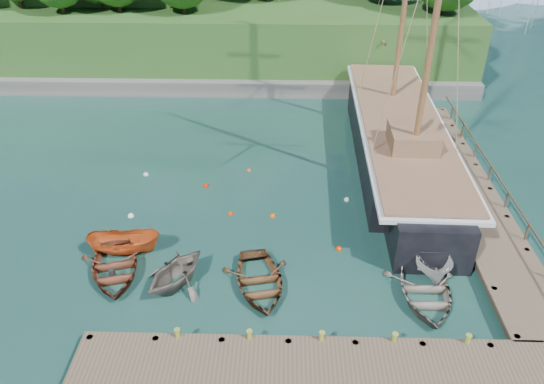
{
  "coord_description": "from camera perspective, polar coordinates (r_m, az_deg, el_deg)",
  "views": [
    {
      "loc": [
        0.33,
        -20.37,
        17.62
      ],
      "look_at": [
        -0.3,
        4.06,
        2.0
      ],
      "focal_mm": 35.0,
      "sensor_mm": 36.0,
      "label": 1
    }
  ],
  "objects": [
    {
      "name": "cabin_boat_white",
      "position": [
        28.22,
        16.11,
        -7.61
      ],
      "size": [
        2.19,
        4.63,
        1.72
      ],
      "primitive_type": "imported",
      "rotation": [
        0.0,
        0.0,
        0.12
      ],
      "color": "silver",
      "rests_on": "ground"
    },
    {
      "name": "mooring_buoy_2",
      "position": [
        30.52,
        0.08,
        -2.67
      ],
      "size": [
        0.36,
        0.36,
        0.36
      ],
      "primitive_type": "sphere",
      "color": "#D95606",
      "rests_on": "ground"
    },
    {
      "name": "rowboat_3",
      "position": [
        26.42,
        16.0,
        -10.84
      ],
      "size": [
        3.49,
        4.87,
        1.01
      ],
      "primitive_type": "imported",
      "rotation": [
        0.0,
        0.0,
        -0.0
      ],
      "color": "#6E645A",
      "rests_on": "ground"
    },
    {
      "name": "mooring_buoy_0",
      "position": [
        31.61,
        -14.93,
        -2.56
      ],
      "size": [
        0.36,
        0.36,
        0.36
      ],
      "primitive_type": "sphere",
      "color": "white",
      "rests_on": "ground"
    },
    {
      "name": "dock_near",
      "position": [
        22.15,
        5.55,
        -18.52
      ],
      "size": [
        20.0,
        3.2,
        1.1
      ],
      "color": "brown",
      "rests_on": "ground"
    },
    {
      "name": "mooring_buoy_4",
      "position": [
        33.55,
        -7.12,
        0.62
      ],
      "size": [
        0.34,
        0.34,
        0.34
      ],
      "primitive_type": "sphere",
      "color": "red",
      "rests_on": "ground"
    },
    {
      "name": "mooring_buoy_7",
      "position": [
        28.36,
        7.21,
        -6.13
      ],
      "size": [
        0.32,
        0.32,
        0.32
      ],
      "primitive_type": "sphere",
      "color": "#EF3700",
      "rests_on": "ground"
    },
    {
      "name": "ground",
      "position": [
        26.93,
        0.43,
        -8.27
      ],
      "size": [
        160.0,
        160.0,
        0.0
      ],
      "primitive_type": "plane",
      "color": "#173A32",
      "rests_on": "ground"
    },
    {
      "name": "bollard_0",
      "position": [
        23.71,
        -9.93,
        -16.07
      ],
      "size": [
        0.26,
        0.26,
        0.45
      ],
      "primitive_type": "cylinder",
      "color": "olive",
      "rests_on": "ground"
    },
    {
      "name": "mooring_buoy_1",
      "position": [
        30.8,
        -4.47,
        -2.42
      ],
      "size": [
        0.3,
        0.3,
        0.3
      ],
      "primitive_type": "sphere",
      "color": "red",
      "rests_on": "ground"
    },
    {
      "name": "headland",
      "position": [
        54.74,
        -13.25,
        19.04
      ],
      "size": [
        51.0,
        19.31,
        12.9
      ],
      "color": "#474744",
      "rests_on": "ground"
    },
    {
      "name": "mooring_buoy_5",
      "position": [
        34.96,
        -2.47,
        2.28
      ],
      "size": [
        0.3,
        0.3,
        0.3
      ],
      "primitive_type": "sphere",
      "color": "#ED441E",
      "rests_on": "ground"
    },
    {
      "name": "mooring_buoy_3",
      "position": [
        32.27,
        8.05,
        -0.88
      ],
      "size": [
        0.35,
        0.35,
        0.35
      ],
      "primitive_type": "sphere",
      "color": "silver",
      "rests_on": "ground"
    },
    {
      "name": "rowboat_1",
      "position": [
        26.51,
        -10.2,
        -9.71
      ],
      "size": [
        4.61,
        4.77,
        1.93
      ],
      "primitive_type": "imported",
      "rotation": [
        0.0,
        0.0,
        -0.55
      ],
      "color": "#5F564D",
      "rests_on": "ground"
    },
    {
      "name": "bollard_3",
      "position": [
        23.78,
        12.83,
        -16.34
      ],
      "size": [
        0.26,
        0.26,
        0.45
      ],
      "primitive_type": "cylinder",
      "color": "olive",
      "rests_on": "ground"
    },
    {
      "name": "schooner",
      "position": [
        36.66,
        13.49,
        5.1
      ],
      "size": [
        6.07,
        29.86,
        22.31
      ],
      "rotation": [
        0.0,
        0.0,
        -0.02
      ],
      "color": "black",
      "rests_on": "ground"
    },
    {
      "name": "rowboat_0",
      "position": [
        27.8,
        -16.5,
        -8.39
      ],
      "size": [
        4.55,
        5.51,
        0.99
      ],
      "primitive_type": "imported",
      "rotation": [
        0.0,
        0.0,
        0.27
      ],
      "color": "#592B1B",
      "rests_on": "ground"
    },
    {
      "name": "rowboat_2",
      "position": [
        25.93,
        -1.37,
        -10.23
      ],
      "size": [
        4.19,
        5.21,
        0.96
      ],
      "primitive_type": "imported",
      "rotation": [
        0.0,
        0.0,
        0.21
      ],
      "color": "#50331C",
      "rests_on": "ground"
    },
    {
      "name": "bollard_2",
      "position": [
        23.38,
        5.29,
        -16.52
      ],
      "size": [
        0.26,
        0.26,
        0.45
      ],
      "primitive_type": "cylinder",
      "color": "olive",
      "rests_on": "ground"
    },
    {
      "name": "bollard_4",
      "position": [
        24.55,
        19.98,
        -15.92
      ],
      "size": [
        0.26,
        0.26,
        0.45
      ],
      "primitive_type": "cylinder",
      "color": "olive",
      "rests_on": "ground"
    },
    {
      "name": "motorboat_orange",
      "position": [
        28.93,
        -15.46,
        -6.35
      ],
      "size": [
        3.85,
        1.55,
        1.47
      ],
      "primitive_type": "imported",
      "rotation": [
        0.0,
        0.0,
        1.6
      ],
      "color": "#D0541D",
      "rests_on": "ground"
    },
    {
      "name": "dock_east",
      "position": [
        34.19,
        20.32,
        0.17
      ],
      "size": [
        3.2,
        24.0,
        1.1
      ],
      "color": "brown",
      "rests_on": "ground"
    },
    {
      "name": "mooring_buoy_6",
      "position": [
        35.43,
        -13.4,
        1.79
      ],
      "size": [
        0.35,
        0.35,
        0.35
      ],
      "primitive_type": "sphere",
      "color": "silver",
      "rests_on": "ground"
    },
    {
      "name": "bollard_1",
      "position": [
        23.35,
        -2.38,
        -16.43
      ],
      "size": [
        0.26,
        0.26,
        0.45
      ],
      "primitive_type": "cylinder",
      "color": "olive",
      "rests_on": "ground"
    }
  ]
}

